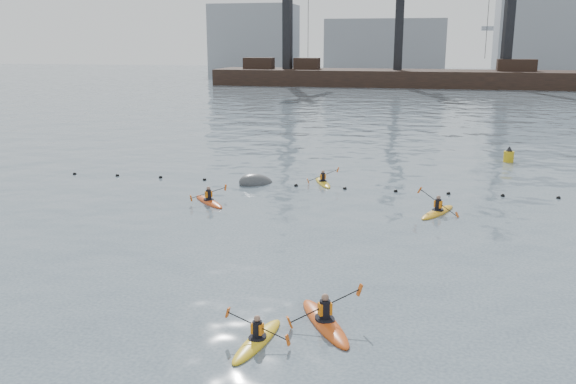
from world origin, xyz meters
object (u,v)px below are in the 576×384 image
kayaker_5 (323,182)px  mooring_buoy (256,183)px  nav_buoy (509,156)px  kayaker_0 (325,321)px  kayaker_3 (438,211)px  kayaker_1 (257,339)px  kayaker_2 (209,201)px

kayaker_5 → mooring_buoy: size_ratio=1.25×
nav_buoy → kayaker_0: bearing=-107.2°
kayaker_3 → mooring_buoy: kayaker_3 is taller
kayaker_0 → kayaker_3: 14.20m
kayaker_5 → nav_buoy: (12.13, 9.78, 0.31)m
kayaker_1 → mooring_buoy: 20.57m
kayaker_1 → kayaker_2: bearing=125.1°
kayaker_0 → kayaker_5: (-3.19, 19.13, -0.02)m
kayaker_0 → mooring_buoy: (-7.24, 18.24, -0.11)m
nav_buoy → kayaker_1: bearing=-109.3°
kayaker_3 → mooring_buoy: (-10.89, 4.51, -0.10)m
kayaker_2 → kayaker_3: bearing=-41.1°
kayaker_0 → nav_buoy: bearing=43.0°
kayaker_2 → mooring_buoy: size_ratio=1.16×
kayaker_1 → kayaker_3: (5.40, 15.31, 0.01)m
kayaker_2 → nav_buoy: nav_buoy is taller
nav_buoy → kayaker_2: bearing=-138.1°
kayaker_0 → kayaker_1: size_ratio=1.13×
kayaker_3 → kayaker_5: kayaker_3 is taller
kayaker_1 → kayaker_5: 20.76m
kayaker_5 → mooring_buoy: (-4.05, -0.89, -0.09)m
kayaker_1 → kayaker_2: kayaker_1 is taller
kayaker_3 → nav_buoy: kayaker_3 is taller
kayaker_0 → nav_buoy: (8.94, 28.91, 0.29)m
kayaker_5 → nav_buoy: size_ratio=2.22×
kayaker_3 → nav_buoy: 16.08m
kayaker_1 → nav_buoy: (10.68, 30.49, 0.31)m
kayaker_3 → kayaker_1: bearing=-82.9°
mooring_buoy → kayaker_0: bearing=-68.4°
kayaker_3 → kayaker_5: 8.72m
kayaker_5 → nav_buoy: nav_buoy is taller
kayaker_2 → nav_buoy: 23.49m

